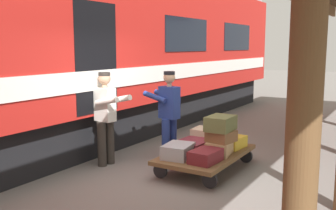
% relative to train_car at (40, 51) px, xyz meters
% --- Properties ---
extents(ground_plane, '(60.00, 60.00, 0.00)m').
position_rel_train_car_xyz_m(ground_plane, '(-3.30, 0.00, -2.06)').
color(ground_plane, slate).
extents(train_car, '(3.02, 19.48, 4.00)m').
position_rel_train_car_xyz_m(train_car, '(0.00, 0.00, 0.00)').
color(train_car, '#B21E19').
rests_on(train_car, ground_plane).
extents(luggage_cart, '(1.15, 1.97, 0.32)m').
position_rel_train_car_xyz_m(luggage_cart, '(-3.40, -0.64, -1.79)').
color(luggage_cart, brown).
rests_on(luggage_cart, ground_plane).
extents(suitcase_burgundy_valise, '(0.54, 0.66, 0.18)m').
position_rel_train_car_xyz_m(suitcase_burgundy_valise, '(-3.15, -0.64, -1.65)').
color(suitcase_burgundy_valise, maroon).
rests_on(suitcase_burgundy_valise, luggage_cart).
extents(suitcase_gray_aluminum, '(0.49, 0.61, 0.23)m').
position_rel_train_car_xyz_m(suitcase_gray_aluminum, '(-3.15, -0.10, -1.63)').
color(suitcase_gray_aluminum, '#9EA0A5').
rests_on(suitcase_gray_aluminum, luggage_cart).
extents(suitcase_maroon_trunk, '(0.41, 0.57, 0.20)m').
position_rel_train_car_xyz_m(suitcase_maroon_trunk, '(-3.66, -0.10, -1.64)').
color(suitcase_maroon_trunk, maroon).
rests_on(suitcase_maroon_trunk, luggage_cart).
extents(suitcase_cream_canvas, '(0.53, 0.48, 0.30)m').
position_rel_train_car_xyz_m(suitcase_cream_canvas, '(-3.15, -1.18, -1.59)').
color(suitcase_cream_canvas, beige).
rests_on(suitcase_cream_canvas, luggage_cart).
extents(suitcase_tan_vintage, '(0.45, 0.55, 0.23)m').
position_rel_train_car_xyz_m(suitcase_tan_vintage, '(-3.66, -0.64, -1.63)').
color(suitcase_tan_vintage, tan).
rests_on(suitcase_tan_vintage, luggage_cart).
extents(suitcase_yellow_case, '(0.45, 0.54, 0.21)m').
position_rel_train_car_xyz_m(suitcase_yellow_case, '(-3.66, -1.18, -1.64)').
color(suitcase_yellow_case, gold).
rests_on(suitcase_yellow_case, luggage_cart).
extents(suitcase_brown_leather, '(0.47, 0.48, 0.19)m').
position_rel_train_car_xyz_m(suitcase_brown_leather, '(-3.68, -0.65, -1.42)').
color(suitcase_brown_leather, brown).
rests_on(suitcase_brown_leather, suitcase_tan_vintage).
extents(suitcase_olive_duffel, '(0.41, 0.55, 0.25)m').
position_rel_train_car_xyz_m(suitcase_olive_duffel, '(-3.66, -0.66, -1.20)').
color(suitcase_olive_duffel, brown).
rests_on(suitcase_olive_duffel, suitcase_brown_leather).
extents(porter_in_overalls, '(0.70, 0.49, 1.70)m').
position_rel_train_car_xyz_m(porter_in_overalls, '(-2.54, -0.79, -1.14)').
color(porter_in_overalls, navy).
rests_on(porter_in_overalls, ground_plane).
extents(porter_by_door, '(0.70, 0.48, 1.70)m').
position_rel_train_car_xyz_m(porter_by_door, '(-1.72, 0.05, -1.14)').
color(porter_by_door, '#332D28').
rests_on(porter_by_door, ground_plane).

